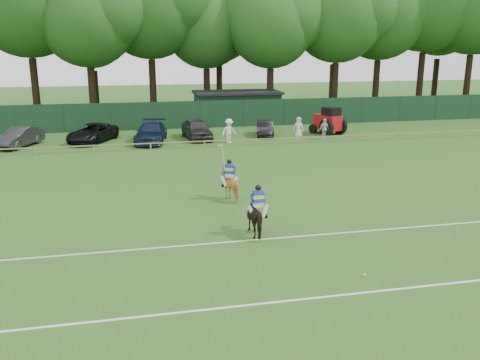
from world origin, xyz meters
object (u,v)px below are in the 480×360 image
object	(u,v)px
estate_black	(265,128)
utility_shed	(237,106)
horse_dark	(258,217)
sedan_grey	(19,137)
spectator_mid	(324,129)
spectator_right	(299,127)
horse_chestnut	(229,185)
polo_ball	(364,275)
spectator_left	(229,131)
suv_black	(92,133)
tractor	(329,121)
sedan_navy	(151,132)
hatch_grey	(197,129)

from	to	relation	value
estate_black	utility_shed	bearing A→B (deg)	108.14
horse_dark	sedan_grey	bearing A→B (deg)	-62.23
estate_black	spectator_mid	world-z (taller)	spectator_mid
estate_black	spectator_right	xyz separation A→B (m)	(2.50, -1.34, 0.21)
utility_shed	horse_dark	bearing A→B (deg)	-100.23
horse_chestnut	polo_ball	world-z (taller)	horse_chestnut
spectator_left	spectator_mid	xyz separation A→B (m)	(7.78, -0.29, -0.08)
polo_ball	utility_shed	distance (m)	35.06
polo_ball	spectator_mid	bearing A→B (deg)	71.81
suv_black	horse_dark	bearing A→B (deg)	-45.84
spectator_right	polo_ball	size ratio (longest dim) A/B	18.80
sedan_grey	tractor	distance (m)	24.82
estate_black	horse_dark	bearing A→B (deg)	-92.34
spectator_left	polo_ball	size ratio (longest dim) A/B	20.89
horse_dark	tractor	distance (m)	24.70
spectator_left	spectator_right	bearing A→B (deg)	-5.66
sedan_grey	polo_ball	world-z (taller)	sedan_grey
sedan_navy	estate_black	xyz separation A→B (m)	(9.53, 0.89, -0.14)
horse_chestnut	spectator_right	size ratio (longest dim) A/B	0.86
estate_black	tractor	distance (m)	5.55
spectator_mid	sedan_navy	bearing A→B (deg)	147.36
horse_dark	polo_ball	bearing A→B (deg)	115.75
horse_chestnut	tractor	world-z (taller)	tractor
hatch_grey	spectator_mid	xyz separation A→B (m)	(10.04, -2.51, 0.05)
horse_dark	suv_black	world-z (taller)	horse_dark
suv_black	spectator_left	world-z (taller)	spectator_left
suv_black	utility_shed	distance (m)	15.60
sedan_navy	horse_dark	bearing A→B (deg)	-71.54
sedan_navy	tractor	distance (m)	15.06
suv_black	estate_black	xyz separation A→B (m)	(14.04, -0.18, -0.08)
hatch_grey	spectator_right	bearing A→B (deg)	-12.91
estate_black	tractor	xyz separation A→B (m)	(5.52, -0.41, 0.47)
sedan_navy	estate_black	distance (m)	9.57
hatch_grey	utility_shed	xyz separation A→B (m)	(5.12, 8.43, 0.73)
horse_chestnut	suv_black	world-z (taller)	horse_chestnut
horse_dark	sedan_navy	bearing A→B (deg)	-84.66
spectator_mid	utility_shed	world-z (taller)	utility_shed
suv_black	hatch_grey	world-z (taller)	hatch_grey
hatch_grey	utility_shed	world-z (taller)	utility_shed
suv_black	utility_shed	size ratio (longest dim) A/B	0.61
sedan_grey	tractor	xyz separation A→B (m)	(24.81, 0.24, 0.37)
sedan_grey	estate_black	world-z (taller)	sedan_grey
spectator_right	estate_black	bearing A→B (deg)	175.23
sedan_navy	polo_ball	size ratio (longest dim) A/B	59.56
horse_dark	horse_chestnut	world-z (taller)	horse_dark
sedan_navy	hatch_grey	world-z (taller)	hatch_grey
spectator_right	sedan_navy	bearing A→B (deg)	-158.77
hatch_grey	spectator_right	xyz separation A→B (m)	(8.32, -1.14, 0.04)
polo_ball	horse_chestnut	bearing A→B (deg)	106.20
sedan_navy	polo_ball	bearing A→B (deg)	-67.62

